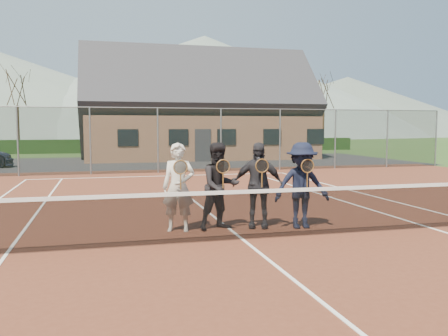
# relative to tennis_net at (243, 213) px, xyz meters

# --- Properties ---
(ground) EXTENTS (220.00, 220.00, 0.00)m
(ground) POSITION_rel_tennis_net_xyz_m (0.00, 20.00, -0.54)
(ground) COLOR #274318
(ground) RESTS_ON ground
(court_surface) EXTENTS (30.00, 30.00, 0.02)m
(court_surface) POSITION_rel_tennis_net_xyz_m (0.00, 0.00, -0.53)
(court_surface) COLOR #562819
(court_surface) RESTS_ON ground
(tarmac_carpark) EXTENTS (40.00, 12.00, 0.01)m
(tarmac_carpark) POSITION_rel_tennis_net_xyz_m (-4.00, 20.00, -0.53)
(tarmac_carpark) COLOR black
(tarmac_carpark) RESTS_ON ground
(hedge_row) EXTENTS (40.00, 1.20, 1.10)m
(hedge_row) POSITION_rel_tennis_net_xyz_m (0.00, 32.00, 0.01)
(hedge_row) COLOR black
(hedge_row) RESTS_ON ground
(hill_centre) EXTENTS (120.00, 120.00, 22.00)m
(hill_centre) POSITION_rel_tennis_net_xyz_m (20.00, 95.00, 10.46)
(hill_centre) COLOR slate
(hill_centre) RESTS_ON ground
(hill_east) EXTENTS (90.00, 90.00, 14.00)m
(hill_east) POSITION_rel_tennis_net_xyz_m (55.00, 95.00, 6.46)
(hill_east) COLOR #526257
(hill_east) RESTS_ON ground
(court_markings) EXTENTS (11.03, 23.83, 0.01)m
(court_markings) POSITION_rel_tennis_net_xyz_m (0.00, 0.00, -0.51)
(court_markings) COLOR white
(court_markings) RESTS_ON court_surface
(tennis_net) EXTENTS (11.68, 0.08, 1.10)m
(tennis_net) POSITION_rel_tennis_net_xyz_m (0.00, 0.00, 0.00)
(tennis_net) COLOR slate
(tennis_net) RESTS_ON ground
(perimeter_fence) EXTENTS (30.07, 0.07, 3.02)m
(perimeter_fence) POSITION_rel_tennis_net_xyz_m (0.00, 13.50, 0.99)
(perimeter_fence) COLOR slate
(perimeter_fence) RESTS_ON ground
(clubhouse) EXTENTS (15.60, 8.20, 7.70)m
(clubhouse) POSITION_rel_tennis_net_xyz_m (4.00, 24.00, 3.45)
(clubhouse) COLOR #9E6B4C
(clubhouse) RESTS_ON ground
(tree_b) EXTENTS (3.20, 3.20, 7.77)m
(tree_b) POSITION_rel_tennis_net_xyz_m (-9.00, 33.00, 5.25)
(tree_b) COLOR #3A2615
(tree_b) RESTS_ON ground
(tree_c) EXTENTS (3.20, 3.20, 7.77)m
(tree_c) POSITION_rel_tennis_net_xyz_m (2.00, 33.00, 5.25)
(tree_c) COLOR #372614
(tree_c) RESTS_ON ground
(tree_d) EXTENTS (3.20, 3.20, 7.77)m
(tree_d) POSITION_rel_tennis_net_xyz_m (12.00, 33.00, 5.25)
(tree_d) COLOR #332112
(tree_d) RESTS_ON ground
(tree_e) EXTENTS (3.20, 3.20, 7.77)m
(tree_e) POSITION_rel_tennis_net_xyz_m (18.00, 33.00, 5.25)
(tree_e) COLOR #332012
(tree_e) RESTS_ON ground
(player_a) EXTENTS (0.75, 0.60, 1.80)m
(player_a) POSITION_rel_tennis_net_xyz_m (-1.05, 1.04, 0.38)
(player_a) COLOR beige
(player_a) RESTS_ON court_surface
(player_b) EXTENTS (1.00, 0.86, 1.80)m
(player_b) POSITION_rel_tennis_net_xyz_m (-0.19, 1.01, 0.38)
(player_b) COLOR black
(player_b) RESTS_ON court_surface
(player_c) EXTENTS (1.14, 0.77, 1.80)m
(player_c) POSITION_rel_tennis_net_xyz_m (0.62, 0.97, 0.38)
(player_c) COLOR #25252A
(player_c) RESTS_ON court_surface
(player_d) EXTENTS (1.23, 0.80, 1.80)m
(player_d) POSITION_rel_tennis_net_xyz_m (1.50, 0.69, 0.38)
(player_d) COLOR black
(player_d) RESTS_ON court_surface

